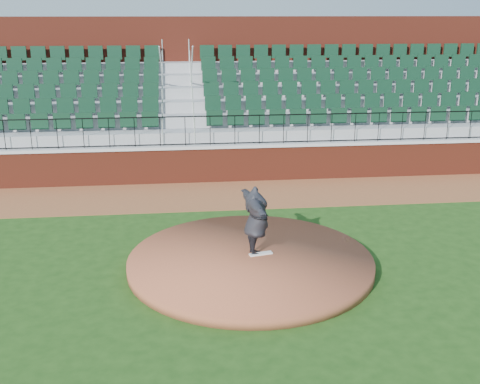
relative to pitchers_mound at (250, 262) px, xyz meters
name	(u,v)px	position (x,y,z in m)	size (l,w,h in m)	color
ground	(247,263)	(-0.06, 0.22, -0.12)	(90.00, 90.00, 0.00)	#1C3F12
warning_track	(227,194)	(-0.06, 5.62, -0.12)	(34.00, 3.20, 0.01)	brown
field_wall	(223,164)	(-0.06, 7.22, 0.47)	(34.00, 0.35, 1.20)	maroon
wall_cap	(223,146)	(-0.06, 7.22, 1.12)	(34.00, 0.45, 0.10)	#B7B7B7
wall_railing	(223,130)	(-0.06, 7.22, 1.67)	(34.00, 0.05, 1.00)	black
seating_stands	(217,104)	(-0.06, 9.94, 2.18)	(34.00, 5.10, 4.60)	gray
concourse_wall	(212,83)	(-0.06, 12.74, 2.62)	(34.00, 0.50, 5.50)	maroon
pitchers_mound	(250,262)	(0.00, 0.00, 0.00)	(5.70, 5.70, 0.25)	brown
pitching_rubber	(261,254)	(0.26, 0.11, 0.14)	(0.55, 0.14, 0.04)	silver
pitcher	(256,220)	(0.15, 0.18, 0.96)	(2.05, 0.56, 1.66)	black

